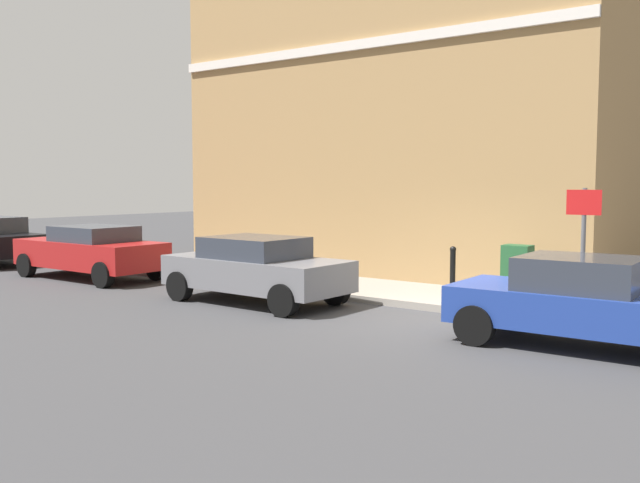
{
  "coord_description": "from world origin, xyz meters",
  "views": [
    {
      "loc": [
        -11.46,
        -6.02,
        2.54
      ],
      "look_at": [
        1.21,
        3.49,
        1.2
      ],
      "focal_mm": 39.1,
      "sensor_mm": 36.0,
      "label": 1
    }
  ],
  "objects_px": {
    "car_grey": "(256,268)",
    "car_red": "(91,251)",
    "car_blue": "(582,301)",
    "utility_cabinet": "(517,276)",
    "bollard_near_cabinet": "(453,269)",
    "street_sign": "(583,233)"
  },
  "relations": [
    {
      "from": "car_blue",
      "to": "utility_cabinet",
      "type": "height_order",
      "value": "car_blue"
    },
    {
      "from": "car_blue",
      "to": "car_grey",
      "type": "xyz_separation_m",
      "value": [
        -0.01,
        6.73,
        0.02
      ]
    },
    {
      "from": "car_blue",
      "to": "utility_cabinet",
      "type": "bearing_deg",
      "value": -53.43
    },
    {
      "from": "car_grey",
      "to": "car_red",
      "type": "relative_size",
      "value": 0.92
    },
    {
      "from": "car_blue",
      "to": "car_red",
      "type": "relative_size",
      "value": 0.9
    },
    {
      "from": "car_blue",
      "to": "bollard_near_cabinet",
      "type": "height_order",
      "value": "car_blue"
    },
    {
      "from": "utility_cabinet",
      "to": "street_sign",
      "type": "distance_m",
      "value": 2.07
    },
    {
      "from": "car_blue",
      "to": "car_grey",
      "type": "distance_m",
      "value": 6.73
    },
    {
      "from": "street_sign",
      "to": "bollard_near_cabinet",
      "type": "bearing_deg",
      "value": 70.55
    },
    {
      "from": "car_blue",
      "to": "utility_cabinet",
      "type": "distance_m",
      "value": 3.27
    },
    {
      "from": "car_blue",
      "to": "street_sign",
      "type": "distance_m",
      "value": 1.92
    },
    {
      "from": "car_grey",
      "to": "car_blue",
      "type": "bearing_deg",
      "value": -178.84
    },
    {
      "from": "car_blue",
      "to": "bollard_near_cabinet",
      "type": "bearing_deg",
      "value": -39.11
    },
    {
      "from": "bollard_near_cabinet",
      "to": "car_blue",
      "type": "bearing_deg",
      "value": -127.43
    },
    {
      "from": "car_red",
      "to": "bollard_near_cabinet",
      "type": "distance_m",
      "value": 9.59
    },
    {
      "from": "car_red",
      "to": "bollard_near_cabinet",
      "type": "relative_size",
      "value": 4.29
    },
    {
      "from": "car_grey",
      "to": "bollard_near_cabinet",
      "type": "distance_m",
      "value": 4.21
    },
    {
      "from": "car_blue",
      "to": "street_sign",
      "type": "height_order",
      "value": "street_sign"
    },
    {
      "from": "car_blue",
      "to": "bollard_near_cabinet",
      "type": "relative_size",
      "value": 3.84
    },
    {
      "from": "utility_cabinet",
      "to": "bollard_near_cabinet",
      "type": "bearing_deg",
      "value": 86.08
    },
    {
      "from": "car_grey",
      "to": "bollard_near_cabinet",
      "type": "xyz_separation_m",
      "value": [
        2.67,
        -3.25,
        -0.03
      ]
    },
    {
      "from": "car_blue",
      "to": "utility_cabinet",
      "type": "relative_size",
      "value": 3.47
    }
  ]
}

